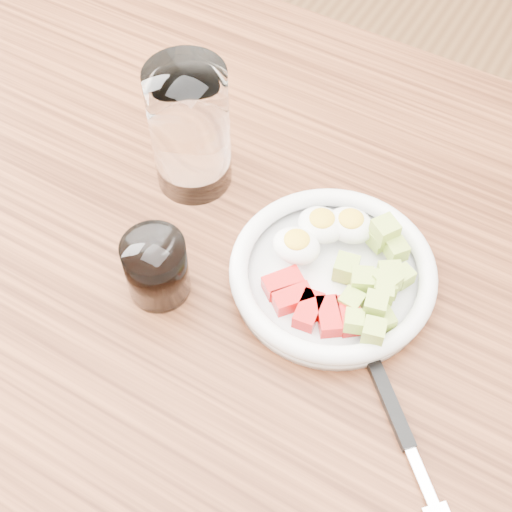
% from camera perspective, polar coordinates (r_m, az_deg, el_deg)
% --- Properties ---
extents(ground, '(4.00, 4.00, 0.00)m').
position_cam_1_polar(ground, '(1.49, 0.15, -18.35)').
color(ground, brown).
rests_on(ground, ground).
extents(dining_table, '(1.50, 0.90, 0.77)m').
position_cam_1_polar(dining_table, '(0.86, 0.24, -5.69)').
color(dining_table, brown).
rests_on(dining_table, ground).
extents(bowl, '(0.22, 0.22, 0.06)m').
position_cam_1_polar(bowl, '(0.77, 6.26, -1.16)').
color(bowl, white).
rests_on(bowl, dining_table).
extents(fork, '(0.16, 0.16, 0.01)m').
position_cam_1_polar(fork, '(0.71, 11.50, -13.31)').
color(fork, black).
rests_on(fork, dining_table).
extents(water_glass, '(0.09, 0.09, 0.16)m').
position_cam_1_polar(water_glass, '(0.81, -5.30, 10.05)').
color(water_glass, white).
rests_on(water_glass, dining_table).
extents(coffee_glass, '(0.07, 0.07, 0.08)m').
position_cam_1_polar(coffee_glass, '(0.75, -7.97, -0.95)').
color(coffee_glass, white).
rests_on(coffee_glass, dining_table).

